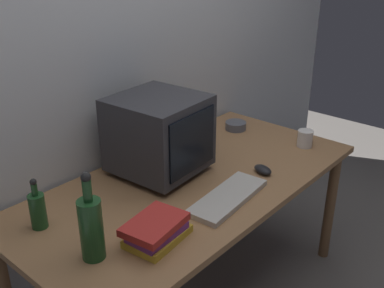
% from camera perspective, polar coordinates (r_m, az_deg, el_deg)
% --- Properties ---
extents(back_wall, '(4.00, 0.08, 2.50)m').
position_cam_1_polar(back_wall, '(2.21, -9.48, 12.03)').
color(back_wall, silver).
rests_on(back_wall, ground).
extents(desk, '(1.69, 0.82, 0.70)m').
position_cam_1_polar(desk, '(2.12, 0.00, -6.29)').
color(desk, '#9E7047').
rests_on(desk, ground).
extents(crt_monitor, '(0.41, 0.41, 0.37)m').
position_cam_1_polar(crt_monitor, '(2.07, -4.19, 1.22)').
color(crt_monitor, '#333338').
rests_on(crt_monitor, desk).
extents(keyboard, '(0.43, 0.19, 0.02)m').
position_cam_1_polar(keyboard, '(1.93, 4.56, -6.70)').
color(keyboard, beige).
rests_on(keyboard, desk).
extents(computer_mouse, '(0.08, 0.11, 0.04)m').
position_cam_1_polar(computer_mouse, '(2.15, 8.91, -3.22)').
color(computer_mouse, black).
rests_on(computer_mouse, desk).
extents(bottle_tall, '(0.08, 0.08, 0.33)m').
position_cam_1_polar(bottle_tall, '(1.58, -12.60, -10.13)').
color(bottle_tall, '#1E4C23').
rests_on(bottle_tall, desk).
extents(bottle_short, '(0.06, 0.06, 0.21)m').
position_cam_1_polar(bottle_short, '(1.81, -18.88, -7.81)').
color(bottle_short, '#1E4C23').
rests_on(bottle_short, desk).
extents(book_stack, '(0.26, 0.19, 0.09)m').
position_cam_1_polar(book_stack, '(1.67, -4.50, -10.84)').
color(book_stack, gold).
rests_on(book_stack, desk).
extents(mug, '(0.12, 0.08, 0.09)m').
position_cam_1_polar(mug, '(2.47, 14.09, 0.70)').
color(mug, white).
rests_on(mug, desk).
extents(cd_spindle, '(0.12, 0.12, 0.04)m').
position_cam_1_polar(cd_spindle, '(2.63, 5.53, 2.32)').
color(cd_spindle, '#595B66').
rests_on(cd_spindle, desk).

